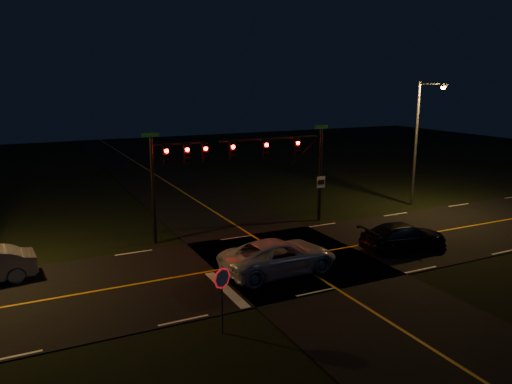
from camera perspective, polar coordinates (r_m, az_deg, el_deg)
name	(u,v)px	position (r m, az deg, el deg)	size (l,w,h in m)	color
ground	(287,259)	(26.16, 3.60, -7.60)	(120.00, 120.00, 0.00)	black
road_ew	(287,258)	(26.16, 3.60, -7.56)	(120.00, 9.00, 0.04)	black
road_ns	(287,258)	(26.16, 3.60, -7.56)	(8.00, 120.00, 0.04)	black
lane_markings	(292,258)	(26.18, 4.17, -7.49)	(120.00, 120.00, 0.01)	gold
streetlight_ne	(420,134)	(37.78, 18.23, 6.36)	(0.50, 2.46, 9.00)	#585A60
signal_mast_ne	(289,157)	(31.24, 3.76, 3.96)	(7.47, 0.41, 6.26)	black
signal_mast_nw	(172,168)	(28.34, -9.60, 2.73)	(3.77, 0.41, 6.26)	black
stop_sign	(222,286)	(18.16, -3.89, -10.71)	(0.75, 0.33, 2.55)	#585A60
pickup_white	(279,257)	(24.03, 2.65, -7.43)	(5.87, 2.96, 1.59)	silver
suv_dark	(404,237)	(28.35, 16.51, -4.96)	(5.10, 2.33, 1.45)	black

